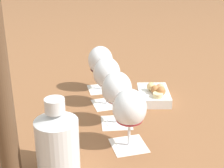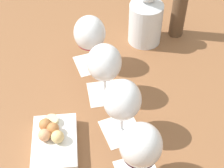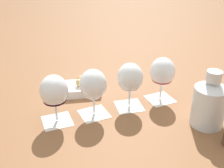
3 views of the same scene
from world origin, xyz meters
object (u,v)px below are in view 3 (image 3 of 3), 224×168
Objects in this scene: wine_glass_1 at (130,79)px; wine_glass_2 at (93,86)px; wine_glass_3 at (54,93)px; snack_dish at (82,87)px; ceramic_vase at (209,102)px; wine_glass_0 at (162,73)px.

wine_glass_2 is at bearing -21.72° from wine_glass_1.
wine_glass_1 is at bearing 157.00° from wine_glass_3.
snack_dish is at bearing -74.98° from wine_glass_1.
ceramic_vase is at bearing 126.95° from wine_glass_2.
wine_glass_3 is 0.24m from snack_dish.
wine_glass_0 reaches higher than snack_dish.
ceramic_vase reaches higher than wine_glass_1.
ceramic_vase is at bearing 83.86° from wine_glass_0.
wine_glass_3 is (0.37, -0.15, 0.00)m from wine_glass_0.
snack_dish is at bearing -114.26° from wine_glass_2.
snack_dish is at bearing -151.35° from wine_glass_3.
snack_dish is (0.16, -0.46, -0.06)m from ceramic_vase.
wine_glass_3 is at bearing -22.37° from wine_glass_0.
wine_glass_1 is at bearing 158.28° from wine_glass_2.
wine_glass_2 is (0.25, -0.10, -0.00)m from wine_glass_0.
snack_dish is (-0.19, -0.10, -0.09)m from wine_glass_3.
wine_glass_2 is at bearing 65.74° from snack_dish.
wine_glass_0 and wine_glass_3 have the same top height.
wine_glass_0 is at bearing 158.59° from wine_glass_2.
wine_glass_2 is at bearing -21.41° from wine_glass_0.
snack_dish is (-0.07, -0.16, -0.09)m from wine_glass_2.
wine_glass_2 is 0.89× the size of snack_dish.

